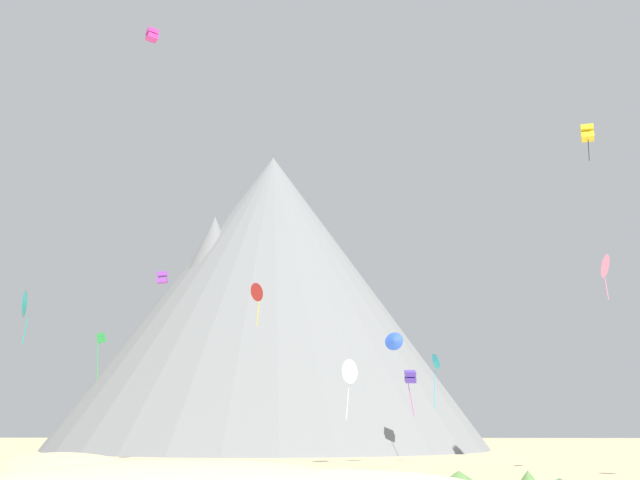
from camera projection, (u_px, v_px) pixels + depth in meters
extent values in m
ellipsoid|color=#C6B284|center=(122.00, 473.00, 62.75)|extent=(27.17, 16.83, 1.72)
cone|color=#568442|center=(528.00, 475.00, 53.88)|extent=(1.29, 1.29, 0.73)
cone|color=#386633|center=(168.00, 475.00, 52.80)|extent=(3.35, 3.35, 0.89)
cone|color=#568442|center=(459.00, 478.00, 50.23)|extent=(2.84, 2.84, 0.91)
cone|color=slate|center=(271.00, 297.00, 131.06)|extent=(87.13, 87.13, 50.25)
cone|color=slate|center=(262.00, 343.00, 130.46)|extent=(40.73, 40.73, 34.86)
cone|color=slate|center=(211.00, 329.00, 122.72)|extent=(37.05, 37.05, 37.37)
cube|color=#5138B2|center=(410.00, 380.00, 94.52)|extent=(1.38, 1.49, 0.93)
cube|color=#5138B2|center=(410.00, 373.00, 94.70)|extent=(1.38, 1.49, 0.93)
cylinder|color=#D1339E|center=(411.00, 399.00, 93.96)|extent=(0.69, 0.56, 4.11)
cone|color=pink|center=(604.00, 266.00, 66.46)|extent=(1.91, 2.24, 2.10)
cylinder|color=pink|center=(607.00, 289.00, 65.99)|extent=(0.17, 0.25, 1.93)
cube|color=green|center=(101.00, 338.00, 85.12)|extent=(1.27, 0.47, 1.26)
cylinder|color=green|center=(97.00, 362.00, 84.52)|extent=(0.35, 0.25, 4.13)
cube|color=yellow|center=(588.00, 137.00, 87.23)|extent=(1.70, 1.75, 0.80)
cube|color=yellow|center=(587.00, 129.00, 87.45)|extent=(1.70, 1.75, 0.80)
cylinder|color=black|center=(589.00, 150.00, 86.86)|extent=(0.18, 0.16, 2.57)
cone|color=white|center=(349.00, 371.00, 78.67)|extent=(1.88, 2.13, 2.48)
cylinder|color=white|center=(348.00, 402.00, 77.96)|extent=(0.39, 0.54, 3.58)
cube|color=#D1339E|center=(152.00, 38.00, 75.26)|extent=(1.45, 1.44, 0.58)
cube|color=#D1339E|center=(152.00, 32.00, 75.39)|extent=(1.45, 1.44, 0.58)
cone|color=#33BCDB|center=(435.00, 362.00, 80.81)|extent=(1.21, 1.87, 1.73)
cylinder|color=#33BCDB|center=(435.00, 390.00, 80.14)|extent=(0.28, 0.26, 4.01)
cone|color=teal|center=(26.00, 304.00, 67.21)|extent=(0.79, 2.37, 2.37)
cylinder|color=teal|center=(25.00, 331.00, 66.65)|extent=(0.33, 0.29, 2.38)
cube|color=purple|center=(162.00, 281.00, 84.34)|extent=(1.18, 1.14, 0.59)
cube|color=purple|center=(162.00, 274.00, 84.51)|extent=(1.18, 1.14, 0.59)
cone|color=blue|center=(394.00, 341.00, 79.30)|extent=(2.10, 1.36, 1.98)
cone|color=red|center=(258.00, 292.00, 72.97)|extent=(1.78, 1.77, 1.78)
cylinder|color=yellow|center=(258.00, 314.00, 72.48)|extent=(0.36, 0.34, 2.34)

